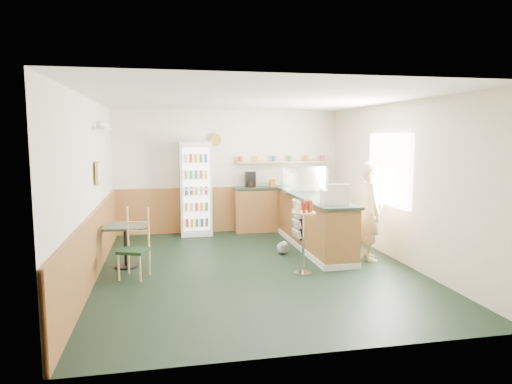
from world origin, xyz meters
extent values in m
plane|color=black|center=(0.00, 0.00, 0.00)|extent=(6.00, 6.00, 0.00)
cube|color=beige|center=(0.00, 3.01, 1.35)|extent=(5.00, 0.02, 2.70)
cube|color=beige|center=(-2.51, 0.00, 1.35)|extent=(0.02, 6.00, 2.70)
cube|color=beige|center=(2.51, 0.00, 1.35)|extent=(0.02, 6.00, 2.70)
cube|color=silver|center=(0.00, 0.00, 2.71)|extent=(5.00, 6.00, 0.02)
cube|color=#A86836|center=(0.00, 2.97, 0.50)|extent=(4.98, 0.05, 1.00)
cube|color=#A86836|center=(-2.47, 0.00, 0.50)|extent=(0.05, 5.98, 1.00)
cube|color=white|center=(2.46, 0.30, 1.55)|extent=(0.06, 1.45, 1.25)
cube|color=gold|center=(-2.45, 0.50, 1.55)|extent=(0.03, 0.32, 0.38)
cube|color=silver|center=(-2.40, 1.00, 2.25)|extent=(0.18, 1.20, 0.03)
cylinder|color=#9F6D27|center=(-0.30, 2.94, 2.05)|extent=(0.26, 0.04, 0.26)
cube|color=#A86836|center=(1.35, 1.07, 0.47)|extent=(0.60, 2.95, 0.95)
cube|color=silver|center=(1.35, 1.07, 0.05)|extent=(0.64, 2.97, 0.10)
cube|color=#27362B|center=(1.35, 1.08, 0.98)|extent=(0.68, 3.01, 0.05)
cube|color=#A86836|center=(1.20, 2.80, 0.47)|extent=(2.20, 0.38, 0.95)
cube|color=#27362B|center=(1.20, 2.80, 0.98)|extent=(2.24, 0.42, 0.05)
cube|color=tan|center=(1.20, 2.88, 1.55)|extent=(2.10, 0.22, 0.04)
cube|color=black|center=(0.45, 2.80, 1.18)|extent=(0.22, 0.18, 0.34)
cylinder|color=#B2664C|center=(0.25, 2.88, 1.63)|extent=(0.10, 0.10, 0.12)
cylinder|color=#B2664C|center=(0.63, 2.88, 1.63)|extent=(0.10, 0.10, 0.12)
cylinder|color=#B2664C|center=(1.01, 2.88, 1.63)|extent=(0.10, 0.10, 0.12)
cylinder|color=#B2664C|center=(1.39, 2.88, 1.63)|extent=(0.10, 0.10, 0.12)
cylinder|color=#B2664C|center=(1.77, 2.88, 1.63)|extent=(0.10, 0.10, 0.12)
cylinder|color=#B2664C|center=(2.15, 2.88, 1.63)|extent=(0.10, 0.10, 0.12)
cube|color=silver|center=(-0.76, 2.78, 1.01)|extent=(0.66, 0.47, 2.01)
cube|color=white|center=(-0.76, 2.55, 1.02)|extent=(0.56, 0.02, 1.78)
cube|color=silver|center=(-0.76, 2.48, 1.02)|extent=(0.60, 0.02, 1.84)
cube|color=silver|center=(1.35, 1.70, 1.04)|extent=(0.88, 0.46, 0.06)
cube|color=silver|center=(1.35, 1.70, 1.29)|extent=(0.86, 0.44, 0.44)
cube|color=beige|center=(1.35, 0.04, 1.13)|extent=(0.49, 0.51, 0.24)
imported|color=tan|center=(2.05, 0.12, 0.85)|extent=(0.51, 0.63, 1.69)
cylinder|color=silver|center=(0.67, -0.44, 0.01)|extent=(0.28, 0.28, 0.02)
cylinder|color=silver|center=(0.67, -0.44, 0.49)|extent=(0.04, 0.04, 0.95)
cylinder|color=tan|center=(0.67, -0.44, 0.96)|extent=(0.36, 0.36, 0.03)
cylinder|color=red|center=(0.78, -0.47, 1.06)|extent=(0.05, 0.05, 0.16)
cylinder|color=red|center=(0.77, -0.38, 1.06)|extent=(0.05, 0.05, 0.16)
cylinder|color=red|center=(0.70, -0.33, 1.06)|extent=(0.05, 0.05, 0.16)
cylinder|color=red|center=(0.62, -0.35, 1.06)|extent=(0.05, 0.05, 0.16)
cylinder|color=red|center=(0.57, -0.41, 1.06)|extent=(0.05, 0.05, 0.16)
cylinder|color=red|center=(0.58, -0.50, 1.06)|extent=(0.05, 0.05, 0.16)
cylinder|color=red|center=(0.65, -0.55, 1.06)|extent=(0.05, 0.05, 0.16)
cylinder|color=red|center=(0.73, -0.54, 1.06)|extent=(0.05, 0.05, 0.16)
cube|color=black|center=(1.01, 0.99, 0.25)|extent=(0.05, 0.45, 0.03)
cube|color=beige|center=(0.99, 0.99, 0.32)|extent=(0.09, 0.41, 0.15)
cube|color=black|center=(1.01, 0.99, 0.44)|extent=(0.05, 0.45, 0.03)
cube|color=beige|center=(0.99, 0.99, 0.51)|extent=(0.09, 0.41, 0.15)
cube|color=black|center=(1.01, 0.99, 0.62)|extent=(0.05, 0.45, 0.03)
cube|color=beige|center=(0.99, 0.99, 0.69)|extent=(0.09, 0.41, 0.15)
cube|color=black|center=(1.01, 0.99, 0.81)|extent=(0.05, 0.45, 0.03)
cube|color=beige|center=(0.99, 0.99, 0.88)|extent=(0.09, 0.41, 0.15)
cylinder|color=black|center=(-2.05, 0.45, 0.02)|extent=(0.36, 0.36, 0.04)
cylinder|color=black|center=(-2.05, 0.45, 0.35)|extent=(0.07, 0.07, 0.64)
cube|color=#27362B|center=(-2.05, 0.45, 0.68)|extent=(0.68, 0.68, 0.04)
cube|color=black|center=(-1.89, -0.15, 0.42)|extent=(0.51, 0.51, 0.05)
cylinder|color=tan|center=(-2.06, -0.32, 0.21)|extent=(0.03, 0.03, 0.41)
cylinder|color=tan|center=(-1.72, -0.32, 0.21)|extent=(0.03, 0.03, 0.41)
cylinder|color=tan|center=(-2.06, 0.02, 0.21)|extent=(0.03, 0.03, 0.41)
cylinder|color=tan|center=(-1.72, 0.02, 0.21)|extent=(0.03, 0.03, 0.41)
cube|color=tan|center=(-1.89, 0.03, 0.74)|extent=(0.35, 0.16, 0.64)
sphere|color=#959690|center=(0.67, 0.78, 0.11)|extent=(0.21, 0.21, 0.21)
sphere|color=#959690|center=(0.67, 0.68, 0.19)|extent=(0.13, 0.13, 0.13)
camera|label=1|loc=(-1.41, -7.07, 2.14)|focal=32.00mm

